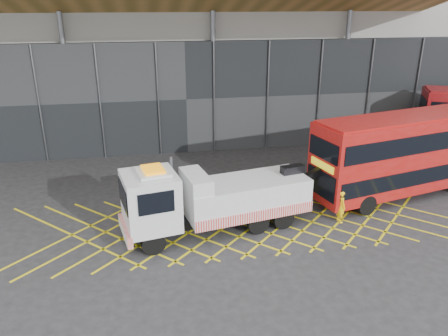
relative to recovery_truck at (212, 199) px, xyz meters
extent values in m
plane|color=#28282A|center=(-1.99, 0.74, -1.74)|extent=(120.00, 120.00, 0.00)
cube|color=yellow|center=(-6.79, 0.74, -1.74)|extent=(7.16, 7.16, 0.01)
cube|color=yellow|center=(-6.79, 0.74, -1.74)|extent=(7.16, 7.16, 0.01)
cube|color=yellow|center=(-5.19, 0.74, -1.74)|extent=(7.16, 7.16, 0.01)
cube|color=yellow|center=(-5.19, 0.74, -1.74)|extent=(7.16, 7.16, 0.01)
cube|color=yellow|center=(-3.59, 0.74, -1.74)|extent=(7.16, 7.16, 0.01)
cube|color=yellow|center=(-3.59, 0.74, -1.74)|extent=(7.16, 7.16, 0.01)
cube|color=yellow|center=(-1.99, 0.74, -1.74)|extent=(7.16, 7.16, 0.01)
cube|color=yellow|center=(-1.99, 0.74, -1.74)|extent=(7.16, 7.16, 0.01)
cube|color=yellow|center=(-0.39, 0.74, -1.74)|extent=(7.16, 7.16, 0.01)
cube|color=yellow|center=(-0.39, 0.74, -1.74)|extent=(7.16, 7.16, 0.01)
cube|color=yellow|center=(1.21, 0.74, -1.74)|extent=(7.16, 7.16, 0.01)
cube|color=yellow|center=(1.21, 0.74, -1.74)|extent=(7.16, 7.16, 0.01)
cube|color=yellow|center=(2.81, 0.74, -1.74)|extent=(7.16, 7.16, 0.01)
cube|color=yellow|center=(2.81, 0.74, -1.74)|extent=(7.16, 7.16, 0.01)
cube|color=yellow|center=(4.41, 0.74, -1.74)|extent=(7.16, 7.16, 0.01)
cube|color=yellow|center=(4.41, 0.74, -1.74)|extent=(7.16, 7.16, 0.01)
cube|color=yellow|center=(6.01, 0.74, -1.74)|extent=(7.16, 7.16, 0.01)
cube|color=yellow|center=(6.01, 0.74, -1.74)|extent=(7.16, 7.16, 0.01)
cube|color=yellow|center=(7.61, 0.74, -1.74)|extent=(7.16, 7.16, 0.01)
cube|color=yellow|center=(7.61, 0.74, -1.74)|extent=(7.16, 7.16, 0.01)
cube|color=yellow|center=(9.21, 0.74, -1.74)|extent=(7.16, 7.16, 0.01)
cube|color=yellow|center=(9.21, 0.74, -1.74)|extent=(7.16, 7.16, 0.01)
cube|color=yellow|center=(10.81, 0.74, -1.74)|extent=(7.16, 7.16, 0.01)
cube|color=yellow|center=(10.81, 0.74, -1.74)|extent=(7.16, 7.16, 0.01)
cube|color=gray|center=(0.01, 19.74, 7.26)|extent=(55.00, 14.00, 18.00)
cube|color=black|center=(0.01, 12.44, 2.26)|extent=(55.00, 0.80, 8.00)
cylinder|color=#595B60|center=(-7.99, 12.24, 3.26)|extent=(0.36, 0.36, 10.00)
cylinder|color=#595B60|center=(2.01, 12.24, 3.26)|extent=(0.36, 0.36, 10.00)
cylinder|color=#595B60|center=(12.01, 12.24, 3.26)|extent=(0.36, 0.36, 10.00)
cube|color=black|center=(0.42, 0.09, -1.05)|extent=(9.45, 2.80, 0.35)
cube|color=white|center=(-2.90, -0.57, 0.39)|extent=(2.82, 2.90, 2.58)
cube|color=black|center=(-4.09, -0.80, 0.84)|extent=(0.47, 2.15, 1.09)
cube|color=red|center=(-4.12, -0.81, -0.90)|extent=(0.74, 2.58, 0.55)
cube|color=orange|center=(-2.70, -0.53, 1.91)|extent=(1.11, 1.34, 0.12)
cube|color=white|center=(1.78, 0.36, -0.11)|extent=(6.52, 3.63, 1.59)
cube|color=red|center=(2.03, -0.89, -0.70)|extent=(6.05, 1.25, 0.55)
cube|color=white|center=(-0.75, -0.14, 1.04)|extent=(1.44, 2.53, 0.70)
cube|color=black|center=(4.31, 0.86, 0.84)|extent=(1.27, 0.72, 0.50)
cube|color=black|center=(5.29, 1.05, 0.34)|extent=(2.20, 0.76, 1.07)
cylinder|color=black|center=(-2.89, -1.63, -1.20)|extent=(1.14, 0.55, 1.09)
cylinder|color=black|center=(-3.29, 0.42, -1.20)|extent=(1.14, 0.55, 1.09)
cylinder|color=black|center=(3.54, -0.36, -1.20)|extent=(1.14, 0.55, 1.09)
cylinder|color=black|center=(3.14, 1.69, -1.20)|extent=(1.14, 0.55, 1.09)
cylinder|color=#595B60|center=(-1.82, 0.66, 0.94)|extent=(0.14, 0.14, 2.19)
cube|color=#9E0F0C|center=(11.67, 2.31, 0.88)|extent=(12.05, 5.38, 4.14)
cube|color=black|center=(11.67, 2.31, -0.09)|extent=(11.60, 5.33, 0.91)
cube|color=black|center=(11.67, 2.31, 1.83)|extent=(11.60, 5.33, 1.01)
cube|color=black|center=(5.95, 0.94, -0.04)|extent=(0.62, 2.34, 1.39)
cube|color=black|center=(5.95, 0.94, 1.83)|extent=(0.62, 2.34, 1.01)
cube|color=yellow|center=(5.94, 0.94, 0.98)|extent=(0.50, 1.87, 0.37)
cube|color=#9E0F0C|center=(11.67, 2.31, 2.98)|extent=(11.77, 5.11, 0.13)
cylinder|color=black|center=(8.32, 0.27, -1.19)|extent=(1.15, 0.57, 1.11)
cylinder|color=black|center=(7.76, 2.62, -1.19)|extent=(1.15, 0.57, 1.11)
cylinder|color=black|center=(14.71, 4.28, -1.19)|extent=(1.15, 0.57, 1.11)
cube|color=black|center=(17.22, 9.64, -0.07)|extent=(0.99, 2.18, 1.36)
cube|color=black|center=(17.22, 9.64, 1.76)|extent=(0.99, 2.18, 0.99)
cube|color=yellow|center=(17.21, 9.64, 0.92)|extent=(0.80, 1.74, 0.37)
cylinder|color=black|center=(19.62, 9.88, -1.20)|extent=(1.12, 0.72, 1.09)
imported|color=yellow|center=(6.63, -0.23, -0.87)|extent=(0.48, 0.67, 1.74)
camera|label=1|loc=(-2.75, -18.89, 9.00)|focal=35.00mm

